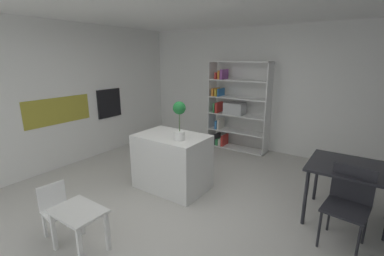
% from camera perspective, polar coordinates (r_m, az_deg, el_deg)
% --- Properties ---
extents(ground_plane, '(9.53, 9.53, 0.00)m').
position_cam_1_polar(ground_plane, '(3.97, -1.51, -16.20)').
color(ground_plane, beige).
extents(back_partition, '(6.93, 0.06, 2.70)m').
position_cam_1_polar(back_partition, '(6.10, 15.18, 7.83)').
color(back_partition, white).
rests_on(back_partition, ground_plane).
extents(tall_cabinet_run_left, '(0.64, 5.42, 2.70)m').
position_cam_1_polar(tall_cabinet_run_left, '(5.83, -27.17, 6.38)').
color(tall_cabinet_run_left, white).
rests_on(tall_cabinet_run_left, ground_plane).
extents(cabinet_niche_splashback, '(0.01, 1.26, 0.49)m').
position_cam_1_polar(cabinet_niche_splashback, '(5.50, -26.81, 3.33)').
color(cabinet_niche_splashback, '#9E932D').
rests_on(cabinet_niche_splashback, ground_plane).
extents(built_in_oven, '(0.06, 0.59, 0.62)m').
position_cam_1_polar(built_in_oven, '(6.11, -17.40, 5.14)').
color(built_in_oven, black).
rests_on(built_in_oven, ground_plane).
extents(kitchen_island, '(1.10, 0.75, 0.88)m').
position_cam_1_polar(kitchen_island, '(4.28, -4.31, -7.24)').
color(kitchen_island, white).
rests_on(kitchen_island, ground_plane).
extents(potted_plant_on_island, '(0.19, 0.19, 0.57)m').
position_cam_1_polar(potted_plant_on_island, '(3.82, -2.73, 2.34)').
color(potted_plant_on_island, white).
rests_on(potted_plant_on_island, kitchen_island).
extents(open_bookshelf, '(1.38, 0.37, 1.97)m').
position_cam_1_polar(open_bookshelf, '(6.10, 8.83, 4.28)').
color(open_bookshelf, white).
rests_on(open_bookshelf, ground_plane).
extents(child_table, '(0.57, 0.41, 0.50)m').
position_cam_1_polar(child_table, '(3.22, -23.20, -17.38)').
color(child_table, white).
rests_on(child_table, ground_plane).
extents(child_chair_left, '(0.34, 0.34, 0.63)m').
position_cam_1_polar(child_chair_left, '(3.60, -27.15, -15.03)').
color(child_chair_left, white).
rests_on(child_chair_left, ground_plane).
extents(dining_table, '(1.01, 0.85, 0.76)m').
position_cam_1_polar(dining_table, '(3.86, 31.31, -8.24)').
color(dining_table, '#232328').
rests_on(dining_table, ground_plane).
extents(dining_chair_near, '(0.48, 0.50, 0.89)m').
position_cam_1_polar(dining_chair_near, '(3.50, 30.64, -13.07)').
color(dining_chair_near, '#232328').
rests_on(dining_chair_near, ground_plane).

